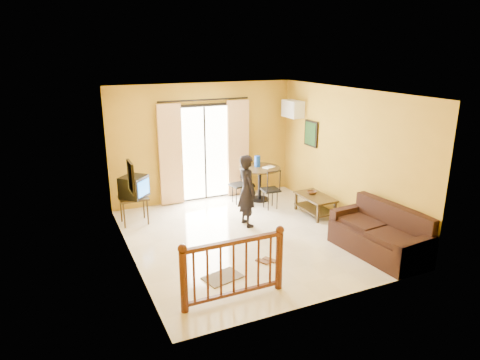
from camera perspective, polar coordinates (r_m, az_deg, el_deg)
name	(u,v)px	position (r m, az deg, el deg)	size (l,w,h in m)	color
ground	(249,236)	(8.49, 1.16, -7.53)	(5.00, 5.00, 0.00)	beige
room_shell	(249,152)	(7.93, 1.24, 3.73)	(5.00, 5.00, 5.00)	white
balcony_door	(205,152)	(10.24, -4.68, 3.76)	(2.25, 0.14, 2.46)	black
tv_table	(134,201)	(9.20, -14.01, -2.69)	(0.58, 0.48, 0.58)	black
television	(134,187)	(9.11, -13.94, -0.87)	(0.67, 0.68, 0.45)	black
picture_left	(131,177)	(7.13, -14.33, 0.38)	(0.05, 0.42, 0.52)	black
dining_table	(260,174)	(10.29, 2.65, 0.79)	(0.99, 0.99, 0.82)	black
water_jug	(257,161)	(10.29, 2.33, 2.52)	(0.14, 0.14, 0.26)	#123AA9
serving_tray	(269,167)	(10.24, 3.85, 1.72)	(0.28, 0.18, 0.02)	silver
dining_chairs	(254,205)	(10.11, 1.90, -3.41)	(0.96, 1.09, 0.95)	black
air_conditioner	(293,109)	(10.53, 7.03, 9.39)	(0.31, 0.60, 0.40)	white
botanical_print	(311,134)	(10.13, 9.44, 6.12)	(0.05, 0.50, 0.60)	black
coffee_table	(315,202)	(9.62, 9.98, -2.90)	(0.55, 0.99, 0.44)	black
bowl	(312,193)	(9.67, 9.57, -1.66)	(0.21, 0.21, 0.07)	#4F2F1B
sofa	(381,236)	(8.12, 18.27, -7.09)	(1.01, 1.91, 0.88)	black
standing_person	(247,191)	(8.76, 0.94, -1.42)	(0.55, 0.36, 1.51)	black
stair_balustrade	(234,265)	(6.26, -0.86, -11.24)	(1.63, 0.13, 1.04)	#471E0F
doormat	(223,277)	(7.07, -2.33, -12.82)	(0.60, 0.40, 0.02)	#635A4F
sandals	(266,261)	(7.56, 3.52, -10.68)	(0.35, 0.27, 0.03)	#4F2F1B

